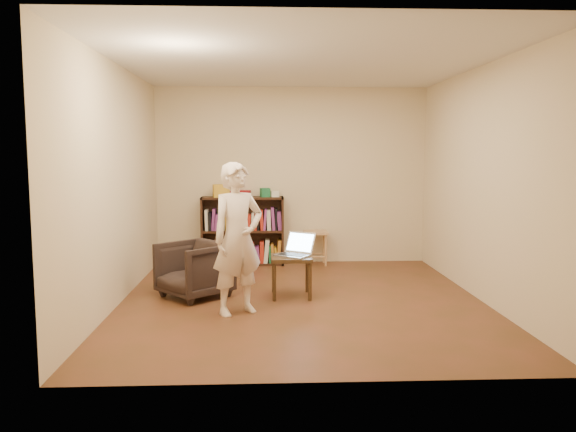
{
  "coord_description": "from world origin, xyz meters",
  "views": [
    {
      "loc": [
        -0.42,
        -6.1,
        1.64
      ],
      "look_at": [
        -0.14,
        0.35,
        0.91
      ],
      "focal_mm": 35.0,
      "sensor_mm": 36.0,
      "label": 1
    }
  ],
  "objects_px": {
    "bookshelf": "(243,235)",
    "stool": "(316,238)",
    "person": "(238,239)",
    "side_table": "(291,263)",
    "laptop": "(295,250)",
    "armchair": "(194,270)"
  },
  "relations": [
    {
      "from": "bookshelf",
      "to": "stool",
      "type": "xyz_separation_m",
      "value": [
        1.07,
        -0.06,
        -0.04
      ]
    },
    {
      "from": "bookshelf",
      "to": "side_table",
      "type": "xyz_separation_m",
      "value": [
        0.62,
        -1.9,
        -0.05
      ]
    },
    {
      "from": "stool",
      "to": "side_table",
      "type": "bearing_deg",
      "value": -103.84
    },
    {
      "from": "stool",
      "to": "person",
      "type": "relative_size",
      "value": 0.32
    },
    {
      "from": "stool",
      "to": "side_table",
      "type": "relative_size",
      "value": 1.06
    },
    {
      "from": "armchair",
      "to": "stool",
      "type": "bearing_deg",
      "value": 96.57
    },
    {
      "from": "bookshelf",
      "to": "stool",
      "type": "relative_size",
      "value": 2.42
    },
    {
      "from": "armchair",
      "to": "person",
      "type": "bearing_deg",
      "value": -5.11
    },
    {
      "from": "laptop",
      "to": "bookshelf",
      "type": "bearing_deg",
      "value": 145.05
    },
    {
      "from": "bookshelf",
      "to": "laptop",
      "type": "xyz_separation_m",
      "value": [
        0.67,
        -1.86,
        0.09
      ]
    },
    {
      "from": "person",
      "to": "bookshelf",
      "type": "bearing_deg",
      "value": 58.88
    },
    {
      "from": "bookshelf",
      "to": "laptop",
      "type": "distance_m",
      "value": 1.97
    },
    {
      "from": "armchair",
      "to": "bookshelf",
      "type": "bearing_deg",
      "value": 122.79
    },
    {
      "from": "bookshelf",
      "to": "person",
      "type": "relative_size",
      "value": 0.78
    },
    {
      "from": "side_table",
      "to": "person",
      "type": "xyz_separation_m",
      "value": [
        -0.58,
        -0.66,
        0.38
      ]
    },
    {
      "from": "stool",
      "to": "armchair",
      "type": "relative_size",
      "value": 0.71
    },
    {
      "from": "side_table",
      "to": "laptop",
      "type": "height_order",
      "value": "laptop"
    },
    {
      "from": "laptop",
      "to": "person",
      "type": "bearing_deg",
      "value": -96.32
    },
    {
      "from": "bookshelf",
      "to": "stool",
      "type": "distance_m",
      "value": 1.08
    },
    {
      "from": "bookshelf",
      "to": "stool",
      "type": "height_order",
      "value": "bookshelf"
    },
    {
      "from": "armchair",
      "to": "side_table",
      "type": "xyz_separation_m",
      "value": [
        1.11,
        -0.03,
        0.07
      ]
    },
    {
      "from": "bookshelf",
      "to": "laptop",
      "type": "bearing_deg",
      "value": -70.16
    }
  ]
}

